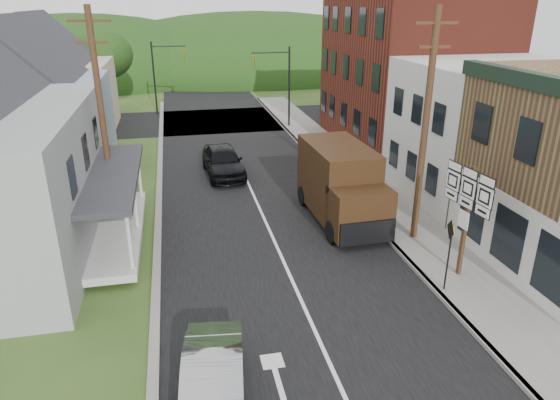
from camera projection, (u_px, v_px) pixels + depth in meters
ground at (302, 303)px, 16.20m from camera, size 120.00×120.00×0.00m
road at (253, 194)px, 25.28m from camera, size 9.00×90.00×0.02m
cross_road at (220, 120)px, 40.70m from camera, size 60.00×9.00×0.02m
sidewalk_right at (377, 198)px, 24.58m from camera, size 2.80×55.00×0.15m
curb_right at (351, 200)px, 24.32m from camera, size 0.20×55.00×0.15m
curb_left at (158, 216)px, 22.54m from camera, size 0.30×55.00×0.12m
storefront_white at (492, 132)px, 23.99m from camera, size 8.00×7.00×6.50m
storefront_red at (408, 69)px, 31.95m from camera, size 8.00×12.00×10.00m
house_blue at (39, 104)px, 28.12m from camera, size 7.14×8.16×7.28m
house_cream at (60, 81)px, 36.18m from camera, size 7.14×8.16×7.28m
utility_pole_right at (425, 128)px, 18.73m from camera, size 1.60×0.26×9.00m
utility_pole_left at (102, 117)px, 20.46m from camera, size 1.60×0.26×9.00m
traffic_signal_right at (280, 78)px, 36.96m from camera, size 2.87×0.20×6.00m
traffic_signal_left at (162, 69)px, 41.64m from camera, size 2.87×0.20×6.00m
tree_left_d at (103, 55)px, 41.67m from camera, size 4.80×4.80×6.94m
forested_ridge at (199, 74)px, 66.10m from camera, size 90.00×30.00×16.00m
silver_sedan at (213, 383)px, 11.83m from camera, size 1.94×4.30×1.37m
dark_sedan at (223, 161)px, 27.66m from camera, size 2.25×4.99×1.66m
delivery_van at (341, 185)px, 21.67m from camera, size 2.62×5.99×3.31m
route_sign_cluster at (467, 207)px, 16.66m from camera, size 0.35×2.27×3.98m
warning_sign at (449, 245)px, 16.08m from camera, size 0.18×0.69×2.56m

